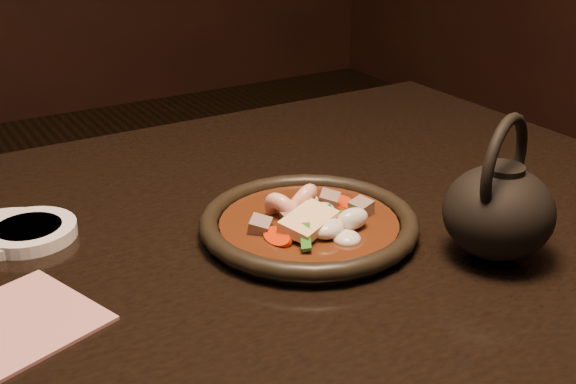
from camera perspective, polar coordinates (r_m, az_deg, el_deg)
table at (r=0.81m, az=-14.93°, el=-12.18°), size 1.60×0.90×0.75m
plate at (r=0.84m, az=1.66°, el=-2.58°), size 0.26×0.26×0.03m
stirfry at (r=0.83m, az=1.73°, el=-2.31°), size 0.16×0.13×0.06m
soy_dish at (r=0.89m, az=-19.79°, el=-2.98°), size 0.11×0.11×0.02m
saucer_right at (r=0.90m, az=-21.54°, el=-3.03°), size 0.12×0.12×0.01m
napkin at (r=0.73m, az=-20.71°, el=-9.65°), size 0.17×0.17×0.00m
teapot at (r=0.80m, az=16.35°, el=-1.15°), size 0.14×0.12×0.16m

